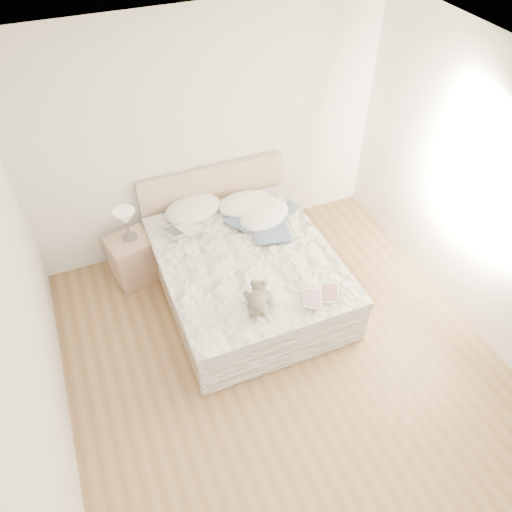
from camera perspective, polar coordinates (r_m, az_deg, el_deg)
name	(u,v)px	position (r m, az deg, el deg)	size (l,w,h in m)	color
floor	(291,375)	(4.89, 4.01, -13.46)	(4.00, 4.50, 0.00)	brown
ceiling	(313,114)	(3.01, 6.58, 15.79)	(4.00, 4.50, 0.00)	white
wall_back	(207,137)	(5.50, -5.62, 13.41)	(4.00, 0.02, 2.70)	silver
wall_left	(24,360)	(3.66, -24.96, -10.75)	(0.02, 4.50, 2.70)	silver
wall_right	(505,214)	(4.89, 26.57, 4.28)	(0.02, 4.50, 2.70)	silver
window	(484,187)	(4.98, 24.60, 7.22)	(0.02, 1.30, 1.10)	white
bed	(245,271)	(5.33, -1.30, -1.68)	(1.72, 2.14, 1.00)	tan
nightstand	(133,259)	(5.66, -13.90, -0.37)	(0.45, 0.40, 0.56)	#9D7C64
table_lamp	(125,219)	(5.34, -14.70, 4.13)	(0.28, 0.28, 0.36)	#46413D
pillow_left	(193,209)	(5.63, -7.22, 5.36)	(0.66, 0.46, 0.20)	white
pillow_middle	(246,204)	(5.66, -1.19, 5.95)	(0.63, 0.44, 0.19)	white
pillow_right	(264,215)	(5.51, 0.96, 4.76)	(0.64, 0.45, 0.19)	white
blouse	(269,226)	(5.38, 1.55, 3.46)	(0.59, 0.63, 0.02)	#394D66
photo_book	(181,230)	(5.38, -8.56, 2.93)	(0.35, 0.24, 0.03)	silver
childrens_book	(321,296)	(4.68, 7.43, -4.57)	(0.37, 0.25, 0.02)	beige
teddy_bear	(257,305)	(4.54, 0.11, -5.66)	(0.22, 0.32, 0.17)	#605949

